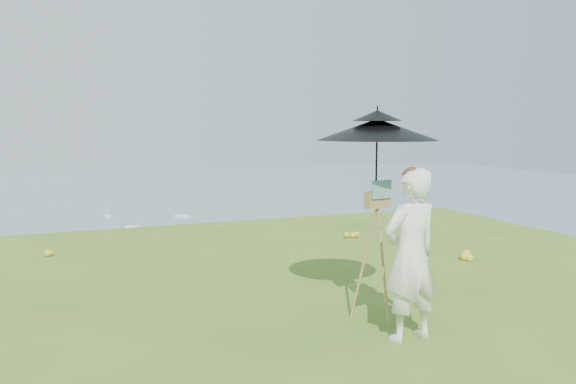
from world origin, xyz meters
name	(u,v)px	position (x,y,z in m)	size (l,w,h in m)	color
ground	(275,361)	(0.00, 0.00, 0.00)	(14.00, 14.00, 0.00)	#4B7521
bay_water	(70,214)	(0.00, 240.00, -34.00)	(700.00, 700.00, 0.00)	slate
slope_trees	(98,373)	(0.00, 35.00, -15.00)	(110.00, 50.00, 6.00)	#245118
harbor_town	(85,356)	(0.00, 75.00, -29.50)	(110.00, 22.00, 5.00)	silver
moored_boats	(25,258)	(-12.50, 161.00, -33.65)	(140.00, 140.00, 0.70)	white
wildflowers	(265,344)	(0.00, 0.25, 0.06)	(10.00, 10.50, 0.12)	gold
painter	(411,255)	(1.34, -0.01, 0.81)	(0.59, 0.39, 1.62)	white
field_easel	(377,250)	(1.35, 0.60, 0.73)	(0.55, 0.55, 1.45)	olive
sun_umbrella	(377,156)	(1.34, 0.63, 1.70)	(1.23, 1.23, 1.00)	black
painter_cap	(413,172)	(1.34, -0.01, 1.58)	(0.19, 0.23, 0.10)	#CB6F74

